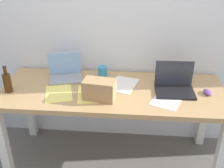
% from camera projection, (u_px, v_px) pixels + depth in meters
% --- Properties ---
extents(ground_plane, '(8.00, 8.00, 0.00)m').
position_uv_depth(ground_plane, '(112.00, 158.00, 2.62)').
color(ground_plane, slate).
extents(back_wall, '(5.20, 0.08, 2.60)m').
position_uv_depth(back_wall, '(116.00, 11.00, 2.40)').
color(back_wall, white).
rests_on(back_wall, ground).
extents(desk, '(1.87, 0.73, 0.75)m').
position_uv_depth(desk, '(112.00, 99.00, 2.32)').
color(desk, tan).
rests_on(desk, ground).
extents(laptop_left, '(0.33, 0.27, 0.22)m').
position_uv_depth(laptop_left, '(65.00, 73.00, 2.44)').
color(laptop_left, gray).
rests_on(laptop_left, desk).
extents(laptop_right, '(0.32, 0.25, 0.23)m').
position_uv_depth(laptop_right, '(174.00, 85.00, 2.24)').
color(laptop_right, black).
rests_on(laptop_right, desk).
extents(beer_bottle, '(0.06, 0.06, 0.22)m').
position_uv_depth(beer_bottle, '(7.00, 82.00, 2.21)').
color(beer_bottle, '#47280F').
rests_on(beer_bottle, desk).
extents(computer_mouse, '(0.08, 0.11, 0.03)m').
position_uv_depth(computer_mouse, '(208.00, 92.00, 2.20)').
color(computer_mouse, '#724799').
rests_on(computer_mouse, desk).
extents(cardboard_box, '(0.26, 0.17, 0.16)m').
position_uv_depth(cardboard_box, '(99.00, 90.00, 2.11)').
color(cardboard_box, tan).
rests_on(cardboard_box, desk).
extents(coffee_mug, '(0.08, 0.08, 0.09)m').
position_uv_depth(coffee_mug, '(103.00, 71.00, 2.49)').
color(coffee_mug, '#338CC6').
rests_on(coffee_mug, desk).
extents(paper_sheet_front_right, '(0.31, 0.35, 0.00)m').
position_uv_depth(paper_sheet_front_right, '(167.00, 99.00, 2.14)').
color(paper_sheet_front_right, white).
rests_on(paper_sheet_front_right, desk).
extents(paper_yellow_folder, '(0.25, 0.32, 0.00)m').
position_uv_depth(paper_yellow_folder, '(91.00, 94.00, 2.21)').
color(paper_yellow_folder, '#F4E06B').
rests_on(paper_yellow_folder, desk).
extents(paper_sheet_near_back, '(0.29, 0.34, 0.00)m').
position_uv_depth(paper_sheet_near_back, '(123.00, 85.00, 2.35)').
color(paper_sheet_near_back, white).
rests_on(paper_sheet_near_back, desk).
extents(paper_sheet_front_left, '(0.28, 0.34, 0.00)m').
position_uv_depth(paper_sheet_front_left, '(59.00, 93.00, 2.22)').
color(paper_sheet_front_left, '#F4E06B').
rests_on(paper_sheet_front_left, desk).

